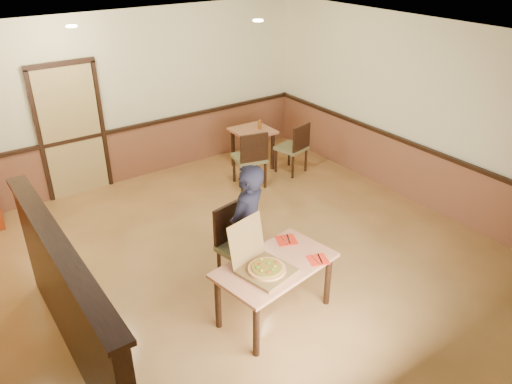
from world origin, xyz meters
The scene contains 23 objects.
floor centered at (0.00, 0.00, 0.00)m, with size 7.00×7.00×0.00m, color tan.
ceiling centered at (0.00, 0.00, 2.80)m, with size 7.00×7.00×0.00m, color black.
wall_back centered at (0.00, 3.50, 1.40)m, with size 7.00×7.00×0.00m, color #FBF7C5.
wall_right centered at (3.50, 0.00, 1.40)m, with size 7.00×7.00×0.00m, color #FBF7C5.
wainscot_back centered at (0.00, 3.47, 0.45)m, with size 7.00×0.04×0.90m, color brown.
chair_rail_back centered at (0.00, 3.45, 0.92)m, with size 7.00×0.06×0.06m, color black.
wainscot_right centered at (3.47, 0.00, 0.45)m, with size 0.04×7.00×0.90m, color brown.
chair_rail_right centered at (3.45, 0.00, 0.92)m, with size 0.06×7.00×0.06m, color black.
back_door centered at (-0.80, 3.46, 1.05)m, with size 0.90×0.06×2.10m, color tan.
booth_partition centered at (-2.00, -0.20, 0.74)m, with size 0.20×3.10×1.44m.
spot_b centered at (-0.80, 2.50, 2.78)m, with size 0.14×0.14×0.02m, color #FFF0B2.
spot_c centered at (1.40, 1.50, 2.78)m, with size 0.14×0.14×0.02m, color #FFF0B2.
main_table centered at (0.01, -0.79, 0.59)m, with size 1.41×0.95×0.70m.
diner_chair centered at (0.03, -0.03, 0.55)m, with size 0.59×0.59×1.01m.
side_chair_left centered at (1.61, 1.99, 0.54)m, with size 0.60×0.60×1.00m.
side_chair_right centered at (2.54, 1.99, 0.51)m, with size 0.55×0.55×0.93m.
side_table centered at (2.07, 2.61, 0.55)m, with size 0.69×0.69×0.73m.
diner centered at (0.06, -0.18, 0.81)m, with size 0.59×0.39×1.61m, color black.
pizza_box centered at (-0.18, -0.81, 0.77)m, with size 0.61×0.67×0.52m.
pizza centered at (-0.16, -0.86, 0.75)m, with size 0.40×0.40×0.03m, color #C98D49.
napkin_near centered at (0.43, -1.00, 0.70)m, with size 0.27×0.27×0.01m.
napkin_far centered at (0.38, -0.50, 0.70)m, with size 0.29×0.29×0.01m.
condiment centered at (2.20, 2.58, 0.81)m, with size 0.06×0.06×0.16m, color brown.
Camera 1 is at (-2.68, -4.23, 3.87)m, focal length 35.00 mm.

